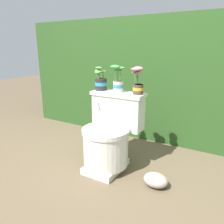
{
  "coord_description": "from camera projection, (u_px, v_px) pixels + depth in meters",
  "views": [
    {
      "loc": [
        0.86,
        -1.43,
        1.03
      ],
      "look_at": [
        -0.04,
        0.13,
        0.5
      ],
      "focal_mm": 35.0,
      "sensor_mm": 36.0,
      "label": 1
    }
  ],
  "objects": [
    {
      "name": "potted_plant_midleft",
      "position": [
        118.0,
        81.0,
        1.9
      ],
      "size": [
        0.13,
        0.12,
        0.24
      ],
      "color": "beige",
      "rests_on": "toilet"
    },
    {
      "name": "ground_plane",
      "position": [
        109.0,
        171.0,
        1.89
      ],
      "size": [
        12.0,
        12.0,
        0.0
      ],
      "primitive_type": "plane",
      "color": "brown"
    },
    {
      "name": "garden_stone",
      "position": [
        156.0,
        180.0,
        1.68
      ],
      "size": [
        0.19,
        0.15,
        0.1
      ],
      "color": "#9E9384",
      "rests_on": "ground"
    },
    {
      "name": "potted_plant_left",
      "position": [
        101.0,
        82.0,
        2.0
      ],
      "size": [
        0.11,
        0.11,
        0.22
      ],
      "color": "#262628",
      "rests_on": "toilet"
    },
    {
      "name": "potted_plant_middle",
      "position": [
        138.0,
        82.0,
        1.82
      ],
      "size": [
        0.11,
        0.11,
        0.23
      ],
      "color": "#47382D",
      "rests_on": "toilet"
    },
    {
      "name": "hedge_backdrop",
      "position": [
        160.0,
        77.0,
        2.76
      ],
      "size": [
        3.29,
        0.95,
        1.35
      ],
      "color": "#284C1E",
      "rests_on": "ground"
    },
    {
      "name": "toilet",
      "position": [
        110.0,
        136.0,
        1.91
      ],
      "size": [
        0.49,
        0.5,
        0.65
      ],
      "color": "silver",
      "rests_on": "ground"
    }
  ]
}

